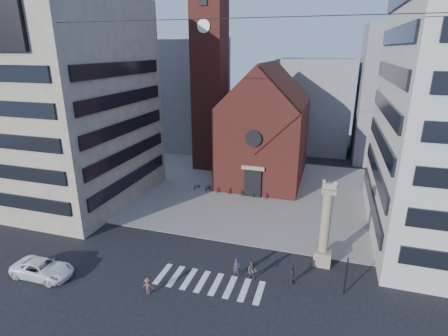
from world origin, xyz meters
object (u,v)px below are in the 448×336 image
at_px(pedestrian_2, 292,275).
at_px(scooter_0, 197,186).
at_px(lion_column, 325,232).
at_px(traffic_light, 347,271).
at_px(white_car, 43,269).
at_px(pedestrian_1, 252,271).
at_px(pedestrian_0, 237,268).

xyz_separation_m(pedestrian_2, scooter_0, (-16.02, 18.10, -0.49)).
bearing_deg(lion_column, traffic_light, -63.54).
bearing_deg(scooter_0, traffic_light, -23.24).
relative_size(traffic_light, scooter_0, 2.74).
height_order(traffic_light, scooter_0, traffic_light).
height_order(white_car, pedestrian_1, pedestrian_1).
bearing_deg(white_car, traffic_light, -78.78).
relative_size(white_car, pedestrian_2, 2.97).
bearing_deg(lion_column, pedestrian_2, -121.59).
xyz_separation_m(lion_column, pedestrian_0, (-7.36, -4.38, -2.53)).
height_order(white_car, pedestrian_2, pedestrian_2).
bearing_deg(pedestrian_2, lion_column, -48.64).
bearing_deg(pedestrian_0, traffic_light, -0.30).
xyz_separation_m(pedestrian_0, pedestrian_1, (1.45, -0.05, -0.01)).
distance_m(white_car, pedestrian_0, 17.69).
xyz_separation_m(traffic_light, pedestrian_2, (-4.44, 0.02, -1.33)).
relative_size(traffic_light, pedestrian_1, 2.34).
relative_size(lion_column, traffic_light, 2.02).
bearing_deg(pedestrian_2, pedestrian_1, 80.35).
relative_size(traffic_light, pedestrian_0, 2.31).
relative_size(pedestrian_1, pedestrian_2, 0.96).
relative_size(white_car, scooter_0, 3.60).
relative_size(white_car, pedestrian_0, 3.03).
relative_size(lion_column, pedestrian_1, 4.73).
bearing_deg(pedestrian_1, pedestrian_2, 19.62).
height_order(lion_column, pedestrian_0, lion_column).
bearing_deg(lion_column, white_car, -158.57).
bearing_deg(white_car, pedestrian_1, -75.15).
xyz_separation_m(white_car, scooter_0, (5.81, 23.65, -0.32)).
height_order(pedestrian_0, pedestrian_2, pedestrian_2).
bearing_deg(pedestrian_1, scooter_0, 136.31).
distance_m(lion_column, pedestrian_2, 5.30).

